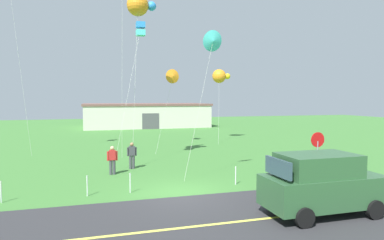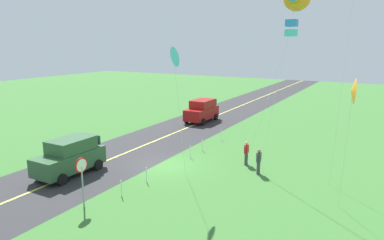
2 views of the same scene
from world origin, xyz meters
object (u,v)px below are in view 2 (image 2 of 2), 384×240
Objects in this scene: person_adult_companion at (246,152)px; kite_yellow_high at (353,91)px; car_suv_foreground at (70,156)px; person_adult_near at (259,161)px; kite_blue_mid at (291,28)px; stop_sign at (82,172)px; car_parked_west_far at (202,110)px; kite_orange_near at (174,57)px.

person_adult_companion is 9.63m from kite_yellow_high.
car_suv_foreground reaches higher than person_adult_near.
kite_blue_mid is at bearing -130.22° from kite_yellow_high.
person_adult_near is (-5.70, 10.12, -0.29)m from car_suv_foreground.
stop_sign is at bearing -45.19° from kite_blue_mid.
stop_sign is (2.86, 4.07, 0.65)m from car_suv_foreground.
kite_blue_mid reaches higher than person_adult_companion.
car_parked_west_far reaches higher than person_adult_companion.
kite_yellow_high is at bearing 113.03° from stop_sign.
kite_orange_near is (-1.88, 6.43, 6.04)m from car_suv_foreground.
kite_blue_mid is at bearing 118.91° from kite_orange_near.
car_parked_west_far reaches higher than person_adult_near.
stop_sign is 7.55m from kite_orange_near.
kite_blue_mid is (-7.73, 7.78, 6.89)m from stop_sign.
stop_sign is 1.60× the size of person_adult_companion.
person_adult_near is 8.27m from kite_orange_near.
kite_orange_near is at bearing 22.44° from car_parked_west_far.
kite_orange_near is at bearing 153.53° from stop_sign.
car_suv_foreground is 9.02m from kite_orange_near.
person_adult_near is 8.06m from kite_blue_mid.
kite_yellow_high is 0.84× the size of kite_orange_near.
car_suv_foreground is at bearing -142.19° from person_adult_companion.
kite_orange_near is (-4.74, 2.36, 5.39)m from stop_sign.
car_suv_foreground is 16.18m from kite_yellow_high.
kite_blue_mid is at bearing 126.52° from person_adult_near.
kite_orange_near is (15.40, 6.36, 6.04)m from car_parked_west_far.
stop_sign is 12.96m from kite_blue_mid.
person_adult_near is at bearing 40.98° from car_parked_west_far.
person_adult_near is at bearing -115.49° from kite_blue_mid.
person_adult_companion is 8.63m from kite_blue_mid.
stop_sign is (20.13, 4.00, 0.65)m from car_parked_west_far.
car_suv_foreground is 0.68× the size of kite_yellow_high.
kite_orange_near is (3.00, -5.43, -1.50)m from kite_blue_mid.
stop_sign is at bearing -26.47° from kite_orange_near.
person_adult_companion is (-6.92, 8.86, -0.29)m from car_suv_foreground.
kite_yellow_high is (4.99, 6.48, 5.09)m from person_adult_companion.
kite_blue_mid is (0.82, 1.73, 7.83)m from person_adult_near.
kite_yellow_high is at bearing 44.85° from car_parked_west_far.
car_parked_west_far is (-17.27, 0.07, 0.00)m from car_suv_foreground.
kite_yellow_high reaches higher than person_adult_near.
stop_sign is 10.93m from person_adult_companion.
car_suv_foreground is 11.24m from person_adult_companion.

